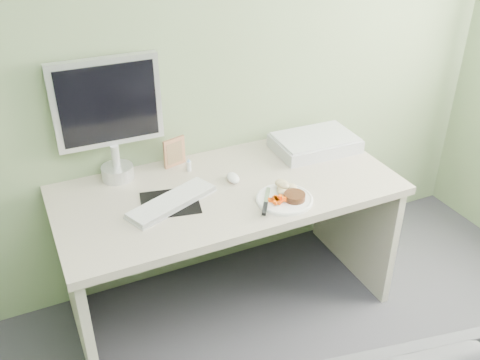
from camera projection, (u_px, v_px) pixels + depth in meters
name	position (u px, v px, depth m)	size (l,w,h in m)	color
wall_back	(194.00, 35.00, 2.48)	(3.50, 3.50, 0.00)	gray
desk	(228.00, 219.00, 2.60)	(1.60, 0.75, 0.73)	#ABA18F
plate	(284.00, 199.00, 2.40)	(0.26, 0.26, 0.01)	white
steak	(295.00, 197.00, 2.38)	(0.10, 0.10, 0.03)	black
potato_pile	(284.00, 186.00, 2.42)	(0.11, 0.08, 0.06)	tan
carrot_heap	(277.00, 198.00, 2.35)	(0.07, 0.06, 0.04)	#FF4C05
steak_knife	(266.00, 204.00, 2.33)	(0.14, 0.20, 0.02)	silver
mousepad	(170.00, 203.00, 2.38)	(0.26, 0.23, 0.00)	black
keyboard	(172.00, 201.00, 2.37)	(0.42, 0.13, 0.02)	white
computer_mouse	(233.00, 178.00, 2.54)	(0.06, 0.10, 0.03)	white
photo_frame	(174.00, 152.00, 2.64)	(0.12, 0.01, 0.15)	#A66E4D
eyedrop_bottle	(189.00, 165.00, 2.62)	(0.02, 0.02, 0.07)	white
scanner	(315.00, 144.00, 2.82)	(0.43, 0.28, 0.07)	silver
monitor	(109.00, 113.00, 2.42)	(0.49, 0.15, 0.59)	silver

